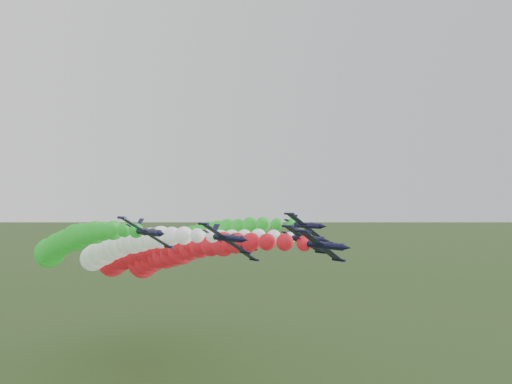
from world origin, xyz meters
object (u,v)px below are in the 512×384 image
jet_lead (168,256)px  jet_trail (129,257)px  jet_outer_right (178,241)px  jet_outer_left (61,247)px  jet_inner_right (170,250)px  jet_inner_left (113,250)px

jet_lead → jet_trail: size_ratio=1.00×
jet_lead → jet_outer_right: (15.19, 20.59, 1.75)m
jet_outer_left → jet_outer_right: jet_outer_left is taller
jet_trail → jet_inner_right: bearing=-70.8°
jet_lead → jet_inner_left: (-11.12, 10.77, 1.41)m
jet_inner_left → jet_outer_left: (-11.07, 8.87, 0.96)m
jet_inner_right → jet_trail: bearing=109.2°
jet_lead → jet_inner_left: jet_inner_left is taller
jet_inner_left → jet_inner_right: 17.43m
jet_outer_right → jet_trail: size_ratio=1.00×
jet_inner_left → jet_inner_right: size_ratio=1.00×
jet_inner_left → jet_outer_left: jet_outer_left is taller
jet_lead → jet_inner_right: (6.24, 9.66, 0.24)m
jet_lead → jet_outer_left: bearing=138.5°
jet_outer_left → jet_trail: jet_outer_left is taller
jet_inner_right → jet_outer_left: jet_outer_left is taller
jet_inner_right → jet_outer_right: size_ratio=1.00×
jet_outer_left → jet_inner_left: bearing=-38.7°
jet_inner_left → jet_inner_right: bearing=-3.7°
jet_inner_left → jet_inner_right: (17.35, -1.11, -1.18)m
jet_inner_right → jet_lead: bearing=-122.8°
jet_inner_left → jet_outer_left: size_ratio=1.00×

